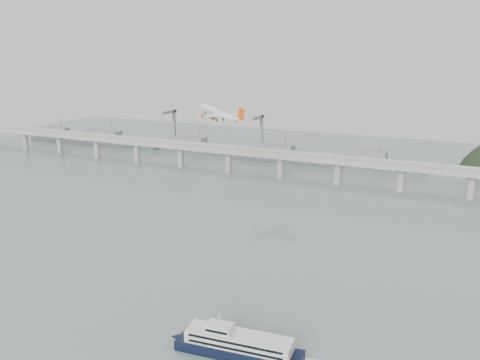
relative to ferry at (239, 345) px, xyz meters
The scene contains 5 objects.
ground 70.23m from the ferry, 134.34° to the left, with size 900.00×900.00×0.00m, color slate.
bridge 255.49m from the ferry, 101.34° to the left, with size 800.00×22.00×23.90m.
distant_fleet 375.68m from the ferry, 122.96° to the left, with size 453.00×60.90×40.00m.
ferry is the anchor object (origin of this frame).
airliner 183.93m from the ferry, 119.26° to the left, with size 41.28×38.30×12.28m.
Camera 1 is at (119.18, -198.16, 109.32)m, focal length 38.00 mm.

